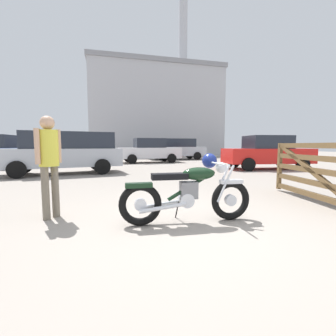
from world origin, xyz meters
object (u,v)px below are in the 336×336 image
object	(u,v)px
timber_gate	(322,170)
dark_sedan_left	(65,151)
bystander	(49,156)
vintage_motorcycle	(190,191)
blue_hatchback_right	(149,150)
pale_sedan_back	(267,152)
white_estate_far	(175,148)

from	to	relation	value
timber_gate	dark_sedan_left	world-z (taller)	dark_sedan_left
bystander	vintage_motorcycle	bearing A→B (deg)	-158.11
dark_sedan_left	vintage_motorcycle	bearing A→B (deg)	102.63
vintage_motorcycle	blue_hatchback_right	world-z (taller)	blue_hatchback_right
vintage_motorcycle	dark_sedan_left	world-z (taller)	dark_sedan_left
bystander	dark_sedan_left	size ratio (longest dim) A/B	0.34
blue_hatchback_right	bystander	bearing A→B (deg)	69.34
timber_gate	bystander	xyz separation A→B (m)	(-5.03, 0.55, 0.32)
dark_sedan_left	blue_hatchback_right	distance (m)	7.17
vintage_motorcycle	dark_sedan_left	bearing A→B (deg)	115.54
bystander	pale_sedan_back	size ratio (longest dim) A/B	0.37
bystander	pale_sedan_back	bearing A→B (deg)	-104.01
vintage_motorcycle	blue_hatchback_right	bearing A→B (deg)	86.12
blue_hatchback_right	pale_sedan_back	bearing A→B (deg)	126.30
vintage_motorcycle	timber_gate	xyz separation A→B (m)	(2.91, 0.26, 0.21)
timber_gate	vintage_motorcycle	bearing A→B (deg)	105.36
timber_gate	pale_sedan_back	xyz separation A→B (m)	(3.81, 6.35, 0.13)
bystander	timber_gate	bearing A→B (deg)	-143.48
vintage_motorcycle	white_estate_far	bearing A→B (deg)	77.82
bystander	white_estate_far	xyz separation A→B (m)	(6.87, 14.61, -0.08)
vintage_motorcycle	pale_sedan_back	size ratio (longest dim) A/B	0.47
pale_sedan_back	dark_sedan_left	bearing A→B (deg)	5.94
vintage_motorcycle	dark_sedan_left	distance (m)	7.81
dark_sedan_left	pale_sedan_back	size ratio (longest dim) A/B	1.10
vintage_motorcycle	white_estate_far	xyz separation A→B (m)	(4.75, 15.42, 0.45)
dark_sedan_left	blue_hatchback_right	xyz separation A→B (m)	(4.71, 5.41, -0.10)
pale_sedan_back	timber_gate	bearing A→B (deg)	69.11
bystander	blue_hatchback_right	world-z (taller)	blue_hatchback_right
blue_hatchback_right	vintage_motorcycle	bearing A→B (deg)	79.50
blue_hatchback_right	white_estate_far	world-z (taller)	white_estate_far
vintage_motorcycle	white_estate_far	size ratio (longest dim) A/B	0.44
pale_sedan_back	white_estate_far	world-z (taller)	white_estate_far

